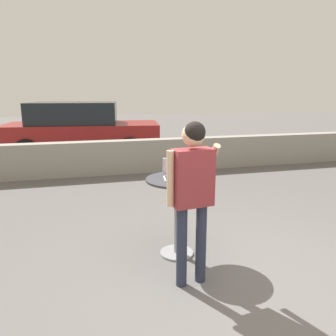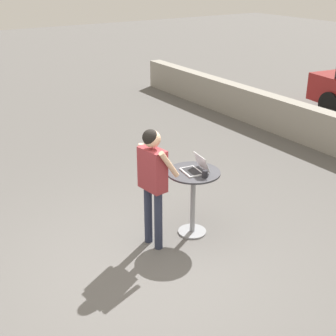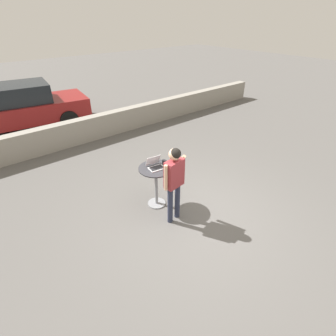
{
  "view_description": "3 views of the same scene",
  "coord_description": "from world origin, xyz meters",
  "px_view_note": "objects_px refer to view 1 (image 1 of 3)",
  "views": [
    {
      "loc": [
        -1.38,
        -2.63,
        1.96
      ],
      "look_at": [
        -0.55,
        0.57,
        1.18
      ],
      "focal_mm": 35.0,
      "sensor_mm": 36.0,
      "label": 1
    },
    {
      "loc": [
        4.36,
        -2.57,
        3.57
      ],
      "look_at": [
        -0.46,
        0.57,
        1.06
      ],
      "focal_mm": 50.0,
      "sensor_mm": 36.0,
      "label": 2
    },
    {
      "loc": [
        -3.17,
        -2.95,
        3.81
      ],
      "look_at": [
        -0.39,
        0.45,
        1.19
      ],
      "focal_mm": 28.0,
      "sensor_mm": 36.0,
      "label": 3
    }
  ],
  "objects_px": {
    "cafe_table": "(177,201)",
    "laptop": "(177,174)",
    "standing_person": "(192,184)",
    "parked_car_near_street": "(80,129)",
    "coffee_mug": "(196,173)"
  },
  "relations": [
    {
      "from": "laptop",
      "to": "coffee_mug",
      "type": "height_order",
      "value": "laptop"
    },
    {
      "from": "coffee_mug",
      "to": "parked_car_near_street",
      "type": "relative_size",
      "value": 0.02
    },
    {
      "from": "coffee_mug",
      "to": "standing_person",
      "type": "relative_size",
      "value": 0.07
    },
    {
      "from": "cafe_table",
      "to": "laptop",
      "type": "bearing_deg",
      "value": 70.39
    },
    {
      "from": "standing_person",
      "to": "parked_car_near_street",
      "type": "distance_m",
      "value": 7.54
    },
    {
      "from": "coffee_mug",
      "to": "standing_person",
      "type": "distance_m",
      "value": 0.71
    },
    {
      "from": "laptop",
      "to": "coffee_mug",
      "type": "bearing_deg",
      "value": -2.41
    },
    {
      "from": "laptop",
      "to": "standing_person",
      "type": "relative_size",
      "value": 0.22
    },
    {
      "from": "coffee_mug",
      "to": "parked_car_near_street",
      "type": "distance_m",
      "value": 6.94
    },
    {
      "from": "laptop",
      "to": "parked_car_near_street",
      "type": "xyz_separation_m",
      "value": [
        -1.13,
        6.79,
        -0.19
      ]
    },
    {
      "from": "cafe_table",
      "to": "laptop",
      "type": "height_order",
      "value": "laptop"
    },
    {
      "from": "cafe_table",
      "to": "standing_person",
      "type": "bearing_deg",
      "value": -92.74
    },
    {
      "from": "cafe_table",
      "to": "standing_person",
      "type": "height_order",
      "value": "standing_person"
    },
    {
      "from": "cafe_table",
      "to": "parked_car_near_street",
      "type": "distance_m",
      "value": 6.91
    },
    {
      "from": "cafe_table",
      "to": "coffee_mug",
      "type": "bearing_deg",
      "value": 3.36
    }
  ]
}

